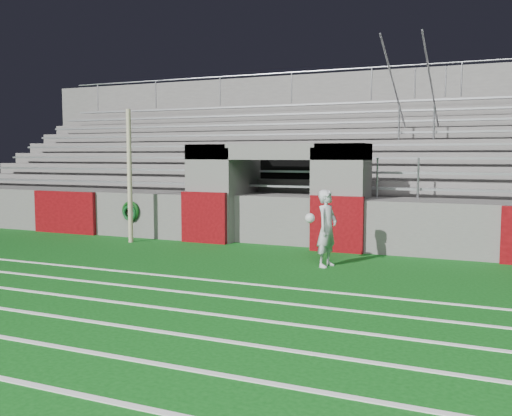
% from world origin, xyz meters
% --- Properties ---
extents(ground, '(90.00, 90.00, 0.00)m').
position_xyz_m(ground, '(0.00, 0.00, 0.00)').
color(ground, '#0C4B12').
rests_on(ground, ground).
extents(field_post, '(0.13, 0.13, 3.52)m').
position_xyz_m(field_post, '(-3.65, 2.27, 1.76)').
color(field_post, tan).
rests_on(field_post, ground).
extents(field_markings, '(28.00, 8.09, 0.01)m').
position_xyz_m(field_markings, '(0.00, -5.00, 0.01)').
color(field_markings, white).
rests_on(field_markings, ground).
extents(stadium_structure, '(26.00, 8.48, 5.42)m').
position_xyz_m(stadium_structure, '(0.00, 7.97, 1.49)').
color(stadium_structure, '#565451').
rests_on(stadium_structure, ground).
extents(goalkeeper_with_ball, '(0.69, 0.65, 1.60)m').
position_xyz_m(goalkeeper_with_ball, '(2.09, 1.13, 0.81)').
color(goalkeeper_with_ball, '#B3B8BE').
rests_on(goalkeeper_with_ball, ground).
extents(hose_coil, '(0.56, 0.14, 0.56)m').
position_xyz_m(hose_coil, '(-4.14, 2.93, 0.74)').
color(hose_coil, '#0C3E10').
rests_on(hose_coil, ground).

